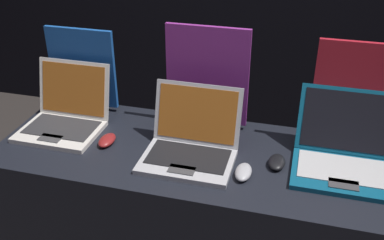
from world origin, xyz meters
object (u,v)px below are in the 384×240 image
(laptop_front, at_px, (65,114))
(promo_stand_middle, at_px, (207,80))
(mouse_front, at_px, (107,140))
(promo_stand_back, at_px, (350,98))
(mouse_back, at_px, (277,162))
(laptop_back, at_px, (344,153))
(mouse_middle, at_px, (243,172))
(promo_stand_front, at_px, (83,72))
(laptop_middle, at_px, (191,142))

(laptop_front, distance_m, promo_stand_middle, 0.66)
(mouse_front, xyz_separation_m, promo_stand_middle, (0.37, 0.27, 0.21))
(mouse_front, bearing_deg, laptop_front, 160.20)
(laptop_front, distance_m, promo_stand_back, 1.23)
(mouse_front, relative_size, mouse_back, 1.00)
(promo_stand_middle, bearing_deg, laptop_back, -17.24)
(promo_stand_middle, height_order, mouse_back, promo_stand_middle)
(promo_stand_back, bearing_deg, mouse_middle, -137.13)
(mouse_back, distance_m, promo_stand_back, 0.40)
(promo_stand_back, bearing_deg, promo_stand_middle, 178.99)
(promo_stand_front, bearing_deg, laptop_back, -9.28)
(promo_stand_front, relative_size, mouse_middle, 3.42)
(promo_stand_middle, xyz_separation_m, laptop_back, (0.60, -0.19, -0.16))
(promo_stand_front, height_order, promo_stand_middle, promo_stand_middle)
(promo_stand_middle, height_order, promo_stand_back, promo_stand_middle)
(laptop_middle, bearing_deg, laptop_front, 172.65)
(laptop_middle, bearing_deg, mouse_front, -178.93)
(mouse_middle, xyz_separation_m, mouse_back, (0.12, 0.10, -0.00))
(laptop_middle, bearing_deg, laptop_back, 7.63)
(laptop_middle, height_order, promo_stand_middle, promo_stand_middle)
(mouse_back, xyz_separation_m, promo_stand_back, (0.25, 0.24, 0.20))
(mouse_front, bearing_deg, laptop_back, 5.13)
(mouse_middle, xyz_separation_m, promo_stand_back, (0.37, 0.34, 0.20))
(laptop_middle, bearing_deg, promo_stand_middle, 90.00)
(promo_stand_back, bearing_deg, mouse_front, -164.88)
(promo_stand_front, distance_m, mouse_middle, 0.93)
(promo_stand_middle, bearing_deg, laptop_front, -162.95)
(promo_stand_middle, xyz_separation_m, mouse_back, (0.35, -0.25, -0.21))
(mouse_front, xyz_separation_m, mouse_back, (0.72, 0.02, 0.00))
(laptop_front, xyz_separation_m, mouse_middle, (0.84, -0.16, -0.05))
(mouse_middle, height_order, mouse_back, mouse_middle)
(mouse_front, relative_size, laptop_middle, 0.31)
(laptop_middle, distance_m, mouse_back, 0.35)
(mouse_back, bearing_deg, promo_stand_back, 43.63)
(laptop_middle, distance_m, promo_stand_middle, 0.31)
(promo_stand_front, xyz_separation_m, promo_stand_back, (1.21, -0.02, 0.03))
(mouse_middle, height_order, promo_stand_back, promo_stand_back)
(mouse_front, xyz_separation_m, laptop_back, (0.97, 0.09, 0.05))
(laptop_front, relative_size, promo_stand_front, 0.86)
(mouse_front, distance_m, laptop_middle, 0.37)
(promo_stand_back, bearing_deg, mouse_back, -136.37)
(laptop_middle, xyz_separation_m, laptop_back, (0.60, 0.08, 0.00))
(promo_stand_front, height_order, mouse_middle, promo_stand_front)
(laptop_front, bearing_deg, mouse_back, -3.75)
(laptop_back, xyz_separation_m, promo_stand_back, (0.00, 0.17, 0.16))
(laptop_middle, bearing_deg, mouse_back, 2.64)
(promo_stand_middle, relative_size, mouse_back, 4.14)
(mouse_middle, bearing_deg, promo_stand_back, 42.87)
(mouse_front, height_order, mouse_back, same)
(laptop_front, bearing_deg, promo_stand_middle, 17.05)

